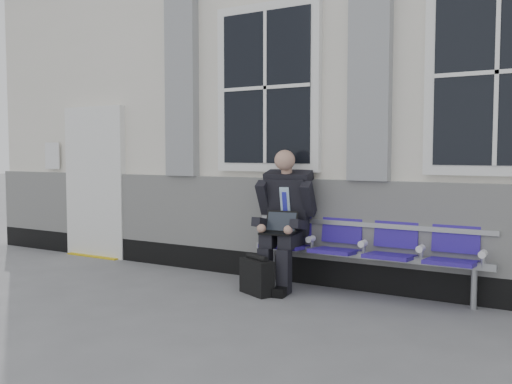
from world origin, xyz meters
The scene contains 5 objects.
ground centered at (0.00, 0.00, 0.00)m, with size 70.00×70.00×0.00m, color slate.
station_building centered at (-0.02, 3.47, 2.22)m, with size 14.40×4.40×4.49m.
bench centered at (-0.89, 1.32, 0.55)m, with size 2.60×0.47×0.91m.
businessman centered at (-1.77, 1.18, 0.81)m, with size 0.67×0.89×1.53m.
briefcase centered at (-1.86, 0.73, 0.20)m, with size 0.45×0.33×0.43m.
Camera 1 is at (1.18, -4.37, 1.50)m, focal length 40.00 mm.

